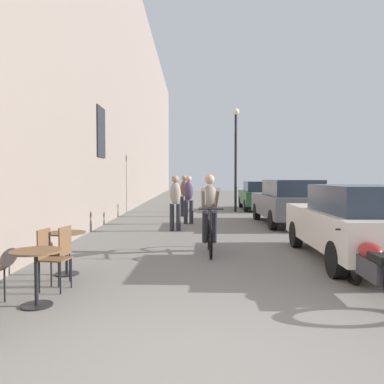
{
  "coord_description": "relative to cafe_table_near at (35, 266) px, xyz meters",
  "views": [
    {
      "loc": [
        -0.12,
        -3.25,
        1.65
      ],
      "look_at": [
        -0.09,
        11.34,
        1.09
      ],
      "focal_mm": 36.23,
      "sensor_mm": 36.0,
      "label": 1
    }
  ],
  "objects": [
    {
      "name": "street_lamp",
      "position": [
        4.06,
        13.48,
        2.59
      ],
      "size": [
        0.32,
        0.32,
        4.9
      ],
      "color": "black",
      "rests_on": "ground_plane"
    },
    {
      "name": "cafe_chair_mid_toward_street",
      "position": [
        -0.06,
        1.03,
        -0.0
      ],
      "size": [
        0.45,
        0.45,
        0.89
      ],
      "color": "black",
      "rests_on": "ground_plane"
    },
    {
      "name": "parked_motorcycle",
      "position": [
        4.47,
        0.35,
        -0.12
      ],
      "size": [
        0.62,
        2.15,
        0.92
      ],
      "color": "black",
      "rests_on": "ground_plane"
    },
    {
      "name": "pedestrian_far",
      "position": [
        1.66,
        11.27,
        0.45
      ],
      "size": [
        0.37,
        0.28,
        1.72
      ],
      "color": "#26262D",
      "rests_on": "ground_plane"
    },
    {
      "name": "parked_car_second",
      "position": [
        5.33,
        8.47,
        0.29
      ],
      "size": [
        1.88,
        4.4,
        1.56
      ],
      "color": "#595960",
      "rests_on": "ground_plane"
    },
    {
      "name": "cyclist_on_bicycle",
      "position": [
        2.38,
        3.56,
        0.29
      ],
      "size": [
        0.52,
        1.76,
        1.74
      ],
      "color": "black",
      "rests_on": "ground_plane"
    },
    {
      "name": "cafe_table_near",
      "position": [
        0.0,
        0.0,
        0.0
      ],
      "size": [
        0.64,
        0.64,
        0.72
      ],
      "color": "black",
      "rests_on": "ground_plane"
    },
    {
      "name": "building_facade_left",
      "position": [
        -1.34,
        12.36,
        5.78
      ],
      "size": [
        0.54,
        68.0,
        12.61
      ],
      "color": "gray",
      "rests_on": "ground_plane"
    },
    {
      "name": "parked_car_nearest",
      "position": [
        5.18,
        2.63,
        0.26
      ],
      "size": [
        1.89,
        4.27,
        1.5
      ],
      "color": "beige",
      "rests_on": "ground_plane"
    },
    {
      "name": "parked_car_third",
      "position": [
        5.37,
        14.69,
        0.22
      ],
      "size": [
        1.81,
        4.09,
        1.44
      ],
      "color": "#23512D",
      "rests_on": "ground_plane"
    },
    {
      "name": "pedestrian_mid",
      "position": [
        1.86,
        8.72,
        0.44
      ],
      "size": [
        0.36,
        0.26,
        1.7
      ],
      "color": "#26262D",
      "rests_on": "ground_plane"
    },
    {
      "name": "pedestrian_near",
      "position": [
        1.47,
        6.93,
        0.44
      ],
      "size": [
        0.35,
        0.26,
        1.7
      ],
      "color": "#26262D",
      "rests_on": "ground_plane"
    },
    {
      "name": "ground_plane",
      "position": [
        2.11,
        -1.64,
        -0.52
      ],
      "size": [
        88.0,
        88.0,
        0.0
      ],
      "primitive_type": "plane",
      "color": "slate"
    },
    {
      "name": "cafe_chair_near_toward_street",
      "position": [
        -0.08,
        0.71,
        -0.0
      ],
      "size": [
        0.44,
        0.44,
        0.89
      ],
      "color": "black",
      "rests_on": "ground_plane"
    },
    {
      "name": "cafe_table_mid",
      "position": [
        -0.14,
        1.61,
        0.0
      ],
      "size": [
        0.64,
        0.64,
        0.72
      ],
      "color": "black",
      "rests_on": "ground_plane"
    }
  ]
}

